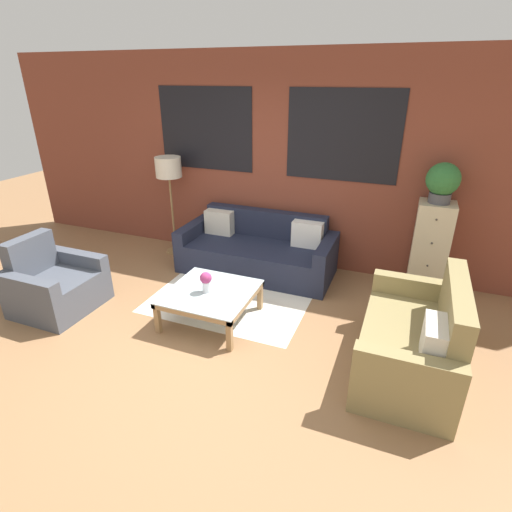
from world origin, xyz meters
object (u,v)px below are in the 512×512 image
drawer_cabinet (430,249)px  flower_vase (206,281)px  coffee_table (211,295)px  couch_dark (258,252)px  settee_vintage (414,342)px  armchair_corner (55,286)px  floor_lamp (169,172)px  potted_plant (443,181)px

drawer_cabinet → flower_vase: bearing=-143.9°
coffee_table → drawer_cabinet: size_ratio=0.79×
couch_dark → flower_vase: (-0.05, -1.37, 0.22)m
couch_dark → settee_vintage: 2.50m
armchair_corner → floor_lamp: floor_lamp is taller
couch_dark → flower_vase: 1.39m
flower_vase → floor_lamp: bearing=131.9°
couch_dark → flower_vase: size_ratio=8.94×
armchair_corner → potted_plant: (3.95, 1.98, 1.12)m
potted_plant → flower_vase: (-2.19, -1.60, -0.90)m
coffee_table → floor_lamp: (-1.39, 1.49, 0.92)m
drawer_cabinet → potted_plant: (0.00, 0.00, 0.82)m
couch_dark → coffee_table: size_ratio=2.29×
settee_vintage → floor_lamp: (-3.47, 1.56, 0.92)m
flower_vase → potted_plant: bearing=36.1°
floor_lamp → flower_vase: bearing=-48.1°
coffee_table → potted_plant: potted_plant is taller
couch_dark → armchair_corner: armchair_corner is taller
coffee_table → potted_plant: (2.16, 1.57, 1.08)m
potted_plant → couch_dark: bearing=-174.0°
armchair_corner → potted_plant: bearing=26.7°
settee_vintage → coffee_table: (-2.07, 0.07, 0.00)m
settee_vintage → couch_dark: bearing=145.3°
couch_dark → coffee_table: couch_dark is taller
floor_lamp → potted_plant: 3.56m
flower_vase → armchair_corner: bearing=-167.7°
floor_lamp → flower_vase: size_ratio=6.22×
potted_plant → settee_vintage: bearing=-93.1°
settee_vintage → flower_vase: 2.11m
armchair_corner → floor_lamp: bearing=78.3°
drawer_cabinet → settee_vintage: bearing=-93.1°
drawer_cabinet → coffee_table: bearing=-144.0°
coffee_table → flower_vase: bearing=-136.9°
potted_plant → floor_lamp: bearing=-178.7°
armchair_corner → drawer_cabinet: size_ratio=0.75×
couch_dark → potted_plant: (2.14, 0.22, 1.12)m
settee_vintage → coffee_table: 2.07m
armchair_corner → floor_lamp: size_ratio=0.60×
settee_vintage → flower_vase: settee_vintage is taller
armchair_corner → flower_vase: 1.81m
floor_lamp → potted_plant: size_ratio=3.14×
armchair_corner → floor_lamp: (0.40, 1.90, 0.95)m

